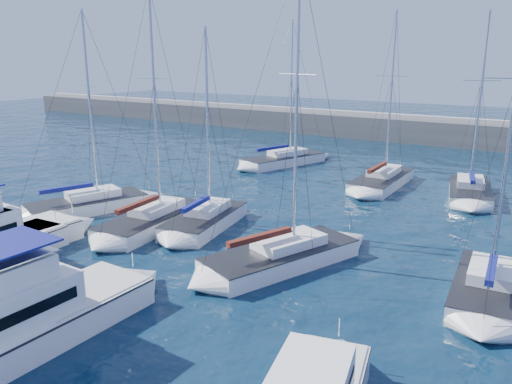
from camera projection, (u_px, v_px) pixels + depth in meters
The scene contains 11 objects.
ground at pixel (135, 284), 24.72m from camera, with size 220.00×220.00×0.00m, color black.
breakwater at pixel (428, 134), 66.23m from camera, with size 160.00×6.00×4.45m.
motor_yacht_stbd_inner at pixel (34, 313), 19.66m from camera, with size 3.63×8.80×4.69m.
sailboat_mid_a at pixel (88, 204), 36.35m from camera, with size 5.59×8.80×14.36m.
sailboat_mid_b at pixel (153, 220), 32.88m from camera, with size 4.05×8.79×15.41m.
sailboat_mid_c at pixel (205, 220), 32.86m from camera, with size 4.37×7.75×13.04m.
sailboat_mid_d at pixel (282, 256), 26.85m from camera, with size 5.94×9.38×16.15m.
sailboat_mid_e at pixel (490, 288), 23.03m from camera, with size 3.74×7.32×16.07m.
sailboat_back_a at pixel (284, 160), 52.24m from camera, with size 5.73×9.87×14.85m.
sailboat_back_b at pixel (382, 180), 43.52m from camera, with size 3.43×9.19×15.01m.
sailboat_back_c at pixel (470, 191), 39.84m from camera, with size 4.71×8.30×14.66m.
Camera 1 is at (17.56, -15.55, 10.85)m, focal length 35.00 mm.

